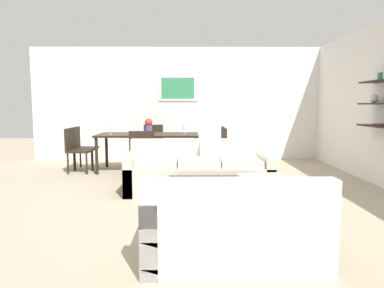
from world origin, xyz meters
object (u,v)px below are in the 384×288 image
at_px(wine_glass_right_far, 185,128).
at_px(centerpiece_vase, 149,125).
at_px(candle_jar, 246,182).
at_px(dining_table, 148,137).
at_px(decorative_bowl, 217,182).
at_px(dining_chair_left_near, 75,147).
at_px(sofa_beige, 199,172).
at_px(coffee_table, 220,200).
at_px(wine_glass_left_near, 111,129).
at_px(loveseat_white, 233,226).
at_px(dining_chair_head, 153,141).
at_px(dining_chair_right_near, 219,147).
at_px(dining_chair_right_far, 217,145).
at_px(dining_chair_left_far, 82,145).
at_px(dining_chair_foot, 143,152).
at_px(wine_glass_head, 150,127).

relative_size(wine_glass_right_far, centerpiece_vase, 0.54).
height_order(candle_jar, dining_table, dining_table).
bearing_deg(decorative_bowl, dining_chair_left_near, 133.18).
distance_m(sofa_beige, dining_chair_left_near, 2.84).
distance_m(coffee_table, dining_chair_left_near, 3.78).
relative_size(dining_table, wine_glass_left_near, 12.35).
height_order(candle_jar, dining_chair_left_near, dining_chair_left_near).
relative_size(loveseat_white, dining_chair_head, 1.69).
bearing_deg(dining_chair_right_near, candle_jar, -87.85).
height_order(loveseat_white, coffee_table, loveseat_white).
height_order(candle_jar, centerpiece_vase, centerpiece_vase).
bearing_deg(dining_chair_head, wine_glass_left_near, -126.59).
xyz_separation_m(dining_chair_right_far, centerpiece_vase, (-1.41, -0.18, 0.41)).
bearing_deg(wine_glass_left_near, dining_chair_right_near, -2.50).
distance_m(dining_chair_left_far, dining_chair_foot, 1.78).
bearing_deg(dining_chair_head, wine_glass_head, -90.00).
relative_size(candle_jar, wine_glass_right_far, 0.37).
height_order(dining_chair_foot, wine_glass_head, wine_glass_head).
distance_m(decorative_bowl, dining_chair_right_far, 3.18).
bearing_deg(dining_chair_left_far, dining_chair_left_near, -90.00).
bearing_deg(dining_table, dining_chair_foot, -90.00).
height_order(dining_chair_left_near, wine_glass_right_far, wine_glass_right_far).
distance_m(coffee_table, dining_chair_right_near, 2.74).
xyz_separation_m(coffee_table, centerpiece_vase, (-1.20, 2.96, 0.73)).
relative_size(sofa_beige, dining_chair_left_near, 2.48).
bearing_deg(dining_table, dining_chair_right_near, -8.37).
xyz_separation_m(candle_jar, dining_chair_foot, (-1.52, 2.05, 0.09)).
xyz_separation_m(dining_chair_right_near, wine_glass_head, (-1.42, 0.61, 0.36)).
distance_m(decorative_bowl, dining_table, 3.19).
bearing_deg(centerpiece_vase, dining_chair_head, 90.32).
xyz_separation_m(dining_chair_left_far, wine_glass_left_near, (0.68, -0.32, 0.36)).
xyz_separation_m(dining_chair_foot, wine_glass_left_near, (-0.73, 0.76, 0.36)).
relative_size(dining_chair_foot, dining_chair_right_near, 1.00).
relative_size(sofa_beige, dining_chair_left_far, 2.48).
xyz_separation_m(dining_table, dining_chair_right_near, (1.42, -0.21, -0.18)).
distance_m(wine_glass_head, wine_glass_left_near, 0.90).
bearing_deg(dining_table, decorative_bowl, -68.51).
distance_m(loveseat_white, dining_table, 4.34).
distance_m(coffee_table, dining_chair_left_far, 4.09).
height_order(candle_jar, wine_glass_right_far, wine_glass_right_far).
relative_size(decorative_bowl, dining_chair_right_far, 0.35).
bearing_deg(coffee_table, candle_jar, 0.04).
bearing_deg(sofa_beige, coffee_table, -79.49).
bearing_deg(wine_glass_head, centerpiece_vase, -89.28).
xyz_separation_m(candle_jar, wine_glass_left_near, (-2.25, 2.81, 0.45)).
bearing_deg(wine_glass_right_far, dining_chair_right_near, -25.25).
bearing_deg(wine_glass_left_near, dining_table, 8.91).
relative_size(candle_jar, dining_chair_left_far, 0.07).
height_order(decorative_bowl, dining_chair_right_near, dining_chair_right_near).
bearing_deg(wine_glass_right_far, centerpiece_vase, -173.58).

